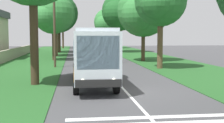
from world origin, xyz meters
TOP-DOWN VIEW (x-y plane):
  - ground at (0.00, 0.00)m, footprint 160.00×160.00m
  - grass_verge_left at (15.00, 8.20)m, footprint 120.00×8.00m
  - grass_verge_right at (15.00, -8.20)m, footprint 120.00×8.00m
  - centre_line at (15.00, 0.00)m, footprint 110.00×0.16m
  - coach_bus at (3.79, 1.80)m, footprint 11.16×2.62m
  - trailing_car_0 at (20.85, -1.56)m, footprint 4.30×1.78m
  - trailing_car_1 at (29.31, -1.71)m, footprint 4.30×1.78m
  - roadside_tree_left_1 at (23.95, 5.85)m, footprint 5.93×5.32m
  - roadside_tree_left_2 at (43.36, 6.15)m, footprint 9.22×7.41m
  - roadside_tree_left_3 at (62.38, 6.04)m, footprint 6.27×5.15m
  - roadside_tree_left_4 at (32.54, 6.13)m, footprint 7.45×6.23m
  - roadside_tree_right_1 at (42.70, -5.91)m, footprint 9.58×7.56m
  - roadside_tree_right_2 at (12.54, -5.36)m, footprint 6.14×5.16m
  - roadside_tree_right_3 at (60.80, -5.33)m, footprint 8.33×7.07m
  - roadside_tree_right_4 at (21.51, -5.63)m, footprint 7.96×6.69m
  - utility_pole at (14.80, 5.02)m, footprint 0.24×1.40m
  - roadside_wall at (20.00, 11.60)m, footprint 70.00×0.40m

SIDE VIEW (x-z plane):
  - ground at x=0.00m, z-range 0.00..0.00m
  - centre_line at x=15.00m, z-range 0.00..0.01m
  - grass_verge_left at x=15.00m, z-range 0.00..0.04m
  - grass_verge_right at x=15.00m, z-range 0.00..0.04m
  - trailing_car_0 at x=20.85m, z-range -0.05..1.38m
  - trailing_car_1 at x=29.31m, z-range -0.05..1.38m
  - roadside_wall at x=20.00m, z-range 0.04..1.48m
  - coach_bus at x=3.79m, z-range 0.28..4.01m
  - utility_pole at x=14.80m, z-range 0.18..8.22m
  - roadside_tree_left_1 at x=23.95m, z-range 1.65..10.44m
  - roadside_tree_right_4 at x=21.51m, z-range 1.39..11.16m
  - roadside_tree_right_3 at x=60.80m, z-range 1.39..11.55m
  - roadside_tree_left_4 at x=32.54m, z-range 1.65..11.36m
  - roadside_tree_right_2 at x=12.54m, z-range 1.95..11.26m
  - roadside_tree_left_2 at x=43.36m, z-range 1.71..12.93m
  - roadside_tree_right_1 at x=42.70m, z-range 1.88..13.64m
  - roadside_tree_left_3 at x=62.38m, z-range 2.69..13.47m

